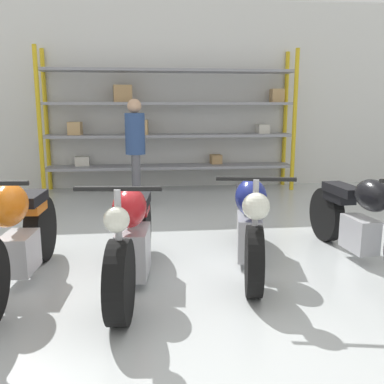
% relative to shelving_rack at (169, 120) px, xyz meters
% --- Properties ---
extents(ground_plane, '(30.00, 30.00, 0.00)m').
position_rel_shelving_rack_xyz_m(ground_plane, '(0.03, -4.17, -1.35)').
color(ground_plane, '#B2B7B7').
extents(back_wall, '(30.00, 0.08, 3.60)m').
position_rel_shelving_rack_xyz_m(back_wall, '(0.03, 0.35, 0.45)').
color(back_wall, silver).
rests_on(back_wall, ground_plane).
extents(shelving_rack, '(4.76, 0.63, 2.64)m').
position_rel_shelving_rack_xyz_m(shelving_rack, '(0.00, 0.00, 0.00)').
color(shelving_rack, gold).
rests_on(shelving_rack, ground_plane).
extents(motorcycle_orange, '(0.73, 2.09, 1.09)m').
position_rel_shelving_rack_xyz_m(motorcycle_orange, '(-1.61, -4.46, -0.87)').
color(motorcycle_orange, black).
rests_on(motorcycle_orange, ground_plane).
extents(motorcycle_red, '(0.63, 2.10, 1.04)m').
position_rel_shelving_rack_xyz_m(motorcycle_red, '(-0.59, -4.49, -0.92)').
color(motorcycle_red, black).
rests_on(motorcycle_red, ground_plane).
extents(motorcycle_blue, '(0.73, 2.13, 1.03)m').
position_rel_shelving_rack_xyz_m(motorcycle_blue, '(0.58, -4.12, -0.90)').
color(motorcycle_blue, black).
rests_on(motorcycle_blue, ground_plane).
extents(motorcycle_black, '(0.69, 2.17, 1.01)m').
position_rel_shelving_rack_xyz_m(motorcycle_black, '(1.76, -4.20, -0.89)').
color(motorcycle_black, black).
rests_on(motorcycle_black, ground_plane).
extents(person_browsing, '(0.35, 0.35, 1.72)m').
position_rel_shelving_rack_xyz_m(person_browsing, '(-0.62, -1.22, -0.34)').
color(person_browsing, '#595960').
rests_on(person_browsing, ground_plane).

